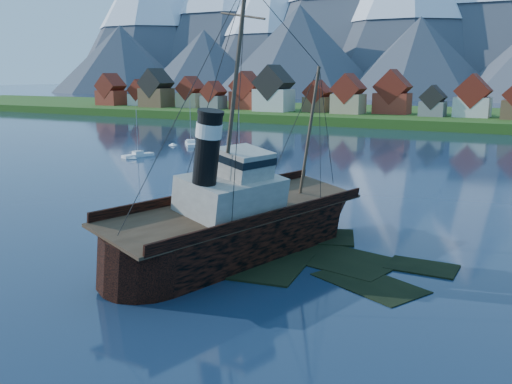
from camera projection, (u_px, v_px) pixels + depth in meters
The scene contains 9 objects.
ground at pixel (248, 258), 53.42m from camera, with size 1400.00×1400.00×0.00m, color #16273E.
shoal at pixel (275, 258), 54.52m from camera, with size 31.71×21.24×1.14m.
shore_bank at pixel (484, 123), 199.86m from camera, with size 600.00×80.00×3.20m, color #234513.
seawall at pixel (467, 132), 167.13m from camera, with size 600.00×2.50×2.00m, color #3F3D38.
town at pixel (378, 97), 198.08m from camera, with size 250.96×16.69×17.30m.
tugboat_wreck at pixel (245, 219), 54.87m from camera, with size 7.57×32.60×25.83m.
sailboat_a at pixel (239, 155), 119.54m from camera, with size 6.52×8.74×10.85m.
sailboat_b at pixel (138, 156), 118.04m from camera, with size 3.55×7.25×10.21m.
sailboat_c at pixel (191, 144), 136.93m from camera, with size 7.25×8.11×11.25m.
Camera 1 is at (24.90, -44.54, 16.99)m, focal length 40.00 mm.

